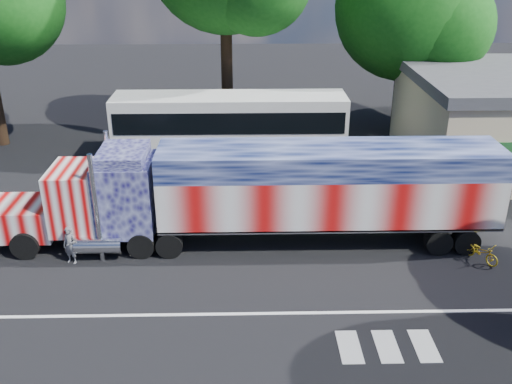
{
  "coord_description": "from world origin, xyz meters",
  "views": [
    {
      "loc": [
        -0.49,
        -19.18,
        11.97
      ],
      "look_at": [
        0.0,
        3.0,
        1.9
      ],
      "focal_mm": 40.0,
      "sensor_mm": 36.0,
      "label": 1
    }
  ],
  "objects_px": {
    "woman": "(70,245)",
    "tree_ne_a": "(410,8)",
    "semi_truck": "(264,192)",
    "bicycle": "(481,252)",
    "coach_bus": "(230,127)"
  },
  "relations": [
    {
      "from": "coach_bus",
      "to": "woman",
      "type": "height_order",
      "value": "coach_bus"
    },
    {
      "from": "woman",
      "to": "tree_ne_a",
      "type": "xyz_separation_m",
      "value": [
        17.31,
        17.0,
        6.95
      ]
    },
    {
      "from": "semi_truck",
      "to": "woman",
      "type": "bearing_deg",
      "value": -168.82
    },
    {
      "from": "woman",
      "to": "bicycle",
      "type": "distance_m",
      "value": 16.33
    },
    {
      "from": "semi_truck",
      "to": "coach_bus",
      "type": "bearing_deg",
      "value": 99.38
    },
    {
      "from": "woman",
      "to": "tree_ne_a",
      "type": "distance_m",
      "value": 25.24
    },
    {
      "from": "woman",
      "to": "coach_bus",
      "type": "bearing_deg",
      "value": 81.46
    },
    {
      "from": "coach_bus",
      "to": "woman",
      "type": "bearing_deg",
      "value": -118.49
    },
    {
      "from": "semi_truck",
      "to": "bicycle",
      "type": "distance_m",
      "value": 8.99
    },
    {
      "from": "tree_ne_a",
      "to": "woman",
      "type": "bearing_deg",
      "value": -135.52
    },
    {
      "from": "woman",
      "to": "bicycle",
      "type": "bearing_deg",
      "value": 19.15
    },
    {
      "from": "semi_truck",
      "to": "bicycle",
      "type": "bearing_deg",
      "value": -11.52
    },
    {
      "from": "semi_truck",
      "to": "woman",
      "type": "xyz_separation_m",
      "value": [
        -7.72,
        -1.53,
        -1.56
      ]
    },
    {
      "from": "coach_bus",
      "to": "semi_truck",
      "type": "bearing_deg",
      "value": -80.62
    },
    {
      "from": "bicycle",
      "to": "tree_ne_a",
      "type": "distance_m",
      "value": 18.74
    }
  ]
}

